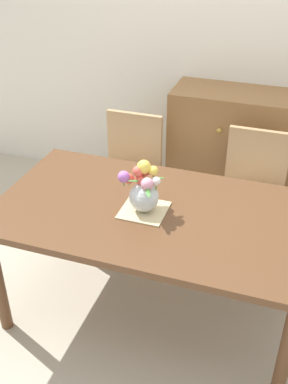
{
  "coord_description": "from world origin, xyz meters",
  "views": [
    {
      "loc": [
        0.63,
        -2.0,
        2.18
      ],
      "look_at": [
        -0.05,
        -0.02,
        0.88
      ],
      "focal_mm": 43.55,
      "sensor_mm": 36.0,
      "label": 1
    }
  ],
  "objects": [
    {
      "name": "back_wall",
      "position": [
        0.0,
        1.6,
        1.4
      ],
      "size": [
        7.0,
        0.1,
        2.8
      ],
      "primitive_type": "cube",
      "color": "silver",
      "rests_on": "ground_plane"
    },
    {
      "name": "flower_vase",
      "position": [
        -0.05,
        -0.02,
        0.89
      ],
      "size": [
        0.23,
        0.26,
        0.28
      ],
      "color": "silver",
      "rests_on": "placemat"
    },
    {
      "name": "chair_right",
      "position": [
        0.45,
        0.83,
        0.52
      ],
      "size": [
        0.42,
        0.42,
        0.9
      ],
      "rotation": [
        0.0,
        0.0,
        3.14
      ],
      "color": "tan",
      "rests_on": "ground_plane"
    },
    {
      "name": "ground_plane",
      "position": [
        0.0,
        0.0,
        0.0
      ],
      "size": [
        12.0,
        12.0,
        0.0
      ],
      "primitive_type": "plane",
      "color": "#B7AD99"
    },
    {
      "name": "placemat",
      "position": [
        -0.05,
        -0.02,
        0.76
      ],
      "size": [
        0.24,
        0.24,
        0.01
      ],
      "primitive_type": "cube",
      "color": "#CCB789",
      "rests_on": "dining_table"
    },
    {
      "name": "chair_left",
      "position": [
        -0.45,
        0.83,
        0.52
      ],
      "size": [
        0.42,
        0.42,
        0.9
      ],
      "rotation": [
        0.0,
        0.0,
        3.14
      ],
      "color": "tan",
      "rests_on": "ground_plane"
    },
    {
      "name": "dresser",
      "position": [
        0.44,
        1.33,
        0.5
      ],
      "size": [
        1.4,
        0.47,
        1.0
      ],
      "color": "olive",
      "rests_on": "ground_plane"
    },
    {
      "name": "dining_table",
      "position": [
        0.0,
        0.0,
        0.67
      ],
      "size": [
        1.74,
        0.98,
        0.76
      ],
      "color": "brown",
      "rests_on": "ground_plane"
    }
  ]
}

